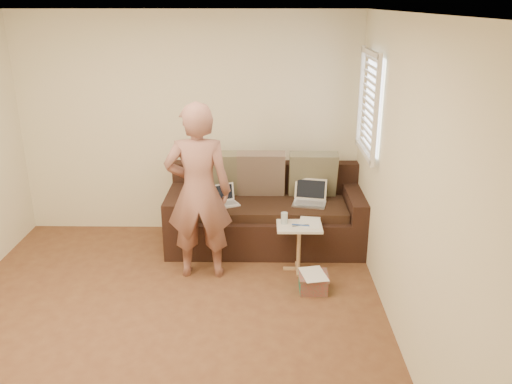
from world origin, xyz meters
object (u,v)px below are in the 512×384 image
laptop_white (225,205)px  side_table (299,248)px  sofa (265,210)px  drinking_glass (284,218)px  person (199,192)px  striped_box (313,282)px  laptop_silver (309,204)px

laptop_white → side_table: size_ratio=0.58×
sofa → laptop_white: bearing=-168.0°
drinking_glass → person: bearing=-170.5°
person → striped_box: (1.13, -0.33, -0.82)m
drinking_glass → striped_box: 0.73m
laptop_white → side_table: 1.00m
sofa → drinking_glass: sofa is taller
drinking_glass → laptop_silver: bearing=60.1°
person → striped_box: person is taller
sofa → laptop_silver: (0.50, -0.06, 0.10)m
sofa → laptop_silver: sofa is taller
laptop_white → striped_box: 1.40m
laptop_white → person: 0.77m
laptop_white → drinking_glass: bearing=-62.6°
laptop_white → person: size_ratio=0.16×
laptop_silver → drinking_glass: (-0.30, -0.52, 0.05)m
laptop_white → side_table: (0.80, -0.53, -0.27)m
person → side_table: 1.21m
side_table → striped_box: size_ratio=1.78×
sofa → drinking_glass: 0.63m
person → side_table: person is taller
laptop_silver → side_table: bearing=-92.5°
sofa → side_table: (0.35, -0.62, -0.17)m
laptop_silver → side_table: (-0.15, -0.56, -0.27)m
person → drinking_glass: (0.86, 0.14, -0.34)m
laptop_silver → laptop_white: (-0.95, -0.04, 0.00)m
side_table → sofa: bearing=119.2°
drinking_glass → striped_box: size_ratio=0.42×
person → side_table: (1.01, 0.10, -0.65)m
sofa → person: 1.09m
side_table → drinking_glass: size_ratio=4.25×
side_table → drinking_glass: drinking_glass is taller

